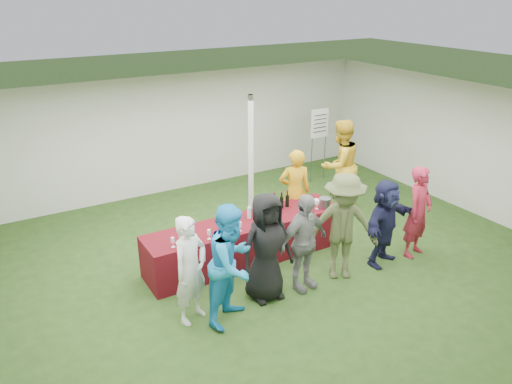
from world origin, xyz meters
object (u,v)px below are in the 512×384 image
customer_1 (232,264)px  customer_6 (418,212)px  customer_0 (191,270)px  customer_3 (304,243)px  customer_4 (343,227)px  serving_table (246,240)px  customer_5 (385,222)px  staff_pourer (295,192)px  dump_bucket (325,203)px  wine_list_sign (319,129)px  customer_2 (266,247)px  staff_back (340,165)px

customer_1 → customer_6: bearing=-31.4°
customer_0 → customer_3: (1.84, -0.14, -0.01)m
customer_0 → customer_4: (2.58, -0.18, 0.10)m
serving_table → customer_5: (1.99, -1.28, 0.40)m
staff_pourer → customer_4: bearing=103.4°
customer_3 → customer_6: 2.37m
customer_1 → customer_3: 1.33m
serving_table → customer_1: bearing=-126.0°
dump_bucket → staff_pourer: size_ratio=0.13×
customer_5 → serving_table: bearing=129.4°
dump_bucket → wine_list_sign: 3.39m
staff_pourer → customer_3: bearing=81.6°
dump_bucket → customer_6: customer_6 is taller
dump_bucket → customer_1: customer_1 is taller
dump_bucket → customer_3: (-1.19, -1.01, -0.03)m
dump_bucket → customer_4: customer_4 is taller
customer_3 → customer_0: bearing=167.5°
customer_4 → customer_5: size_ratio=1.18×
customer_0 → customer_2: 1.21m
serving_table → customer_3: bearing=-74.7°
serving_table → customer_0: 1.90m
customer_1 → customer_0: bearing=120.4°
customer_2 → customer_3: (0.63, -0.08, -0.06)m
customer_1 → customer_4: (2.06, 0.09, 0.01)m
customer_2 → customer_3: bearing=-6.3°
customer_4 → customer_3: bearing=-156.1°
dump_bucket → customer_5: size_ratio=0.14×
wine_list_sign → customer_2: bearing=-135.6°
customer_4 → customer_1: bearing=-150.5°
customer_0 → customer_4: size_ratio=0.90×
customer_4 → serving_table: bearing=157.3°
wine_list_sign → customer_6: bearing=-101.1°
staff_pourer → customer_5: 1.88m
customer_3 → customer_4: bearing=-11.1°
customer_3 → dump_bucket: bearing=32.1°
serving_table → customer_3: size_ratio=2.23×
wine_list_sign → staff_back: staff_back is taller
customer_1 → customer_3: size_ratio=1.11×
wine_list_sign → customer_0: 6.15m
serving_table → customer_4: 1.74m
dump_bucket → customer_1: (-2.51, -1.14, 0.06)m
customer_1 → customer_3: (1.32, 0.13, -0.09)m
customer_3 → customer_5: size_ratio=1.05×
customer_2 → customer_4: size_ratio=0.95×
serving_table → customer_3: customer_3 is taller
customer_0 → customer_5: customer_0 is taller
wine_list_sign → staff_back: 1.74m
staff_pourer → customer_6: size_ratio=1.01×
customer_1 → customer_2: bearing=-14.3°
wine_list_sign → customer_0: (-4.96, -3.61, -0.50)m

